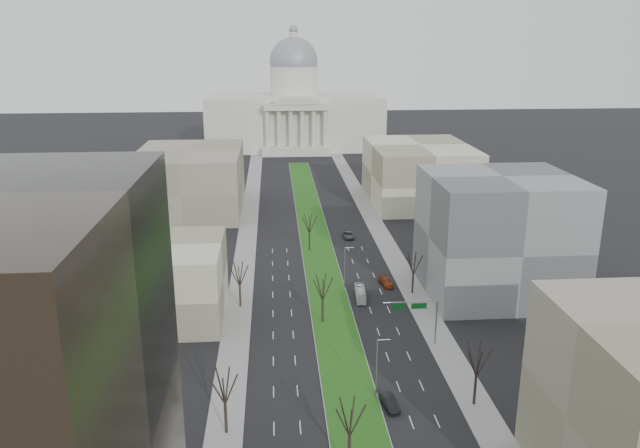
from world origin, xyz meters
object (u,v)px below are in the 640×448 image
box_van (360,293)px  car_red (386,282)px  car_grey_far (348,235)px  car_black (390,403)px

box_van → car_red: bearing=48.9°
car_grey_far → box_van: (-2.25, -38.98, 0.33)m
car_black → car_red: 45.06m
car_black → box_van: box_van is taller
car_red → box_van: bearing=-144.0°
car_grey_far → car_black: bearing=-93.3°
car_black → car_grey_far: car_black is taller
car_black → car_grey_far: size_ratio=0.88×
car_red → car_grey_far: car_red is taller
car_black → car_red: car_black is taller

